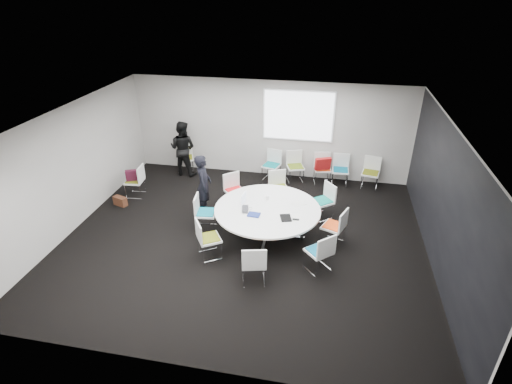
% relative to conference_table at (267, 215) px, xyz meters
% --- Properties ---
extents(room_shell, '(8.08, 7.08, 2.88)m').
position_rel_conference_table_xyz_m(room_shell, '(-0.40, -0.19, 0.85)').
color(room_shell, black).
rests_on(room_shell, ground).
extents(conference_table, '(2.35, 2.35, 0.73)m').
position_rel_conference_table_xyz_m(conference_table, '(0.00, 0.00, 0.00)').
color(conference_table, silver).
rests_on(conference_table, ground).
extents(projection_screen, '(1.90, 0.03, 1.35)m').
position_rel_conference_table_xyz_m(projection_screen, '(0.30, 3.27, 1.30)').
color(projection_screen, white).
rests_on(projection_screen, room_shell).
extents(chair_ring_a, '(0.59, 0.59, 0.88)m').
position_rel_conference_table_xyz_m(chair_ring_a, '(1.48, -0.02, -0.28)').
color(chair_ring_a, silver).
rests_on(chair_ring_a, ground).
extents(chair_ring_b, '(0.64, 0.64, 0.88)m').
position_rel_conference_table_xyz_m(chair_ring_b, '(1.19, 1.07, -0.28)').
color(chair_ring_b, silver).
rests_on(chair_ring_b, ground).
extents(chair_ring_c, '(0.60, 0.60, 0.88)m').
position_rel_conference_table_xyz_m(chair_ring_c, '(0.04, 1.54, -0.28)').
color(chair_ring_c, silver).
rests_on(chair_ring_c, ground).
extents(chair_ring_d, '(0.64, 0.64, 0.88)m').
position_rel_conference_table_xyz_m(chair_ring_d, '(-1.03, 1.18, -0.28)').
color(chair_ring_d, silver).
rests_on(chair_ring_d, ground).
extents(chair_ring_e, '(0.50, 0.51, 0.88)m').
position_rel_conference_table_xyz_m(chair_ring_e, '(-1.45, -0.00, -0.28)').
color(chair_ring_e, silver).
rests_on(chair_ring_e, ground).
extents(chair_ring_f, '(0.63, 0.63, 0.88)m').
position_rel_conference_table_xyz_m(chair_ring_f, '(-1.07, -0.98, -0.28)').
color(chair_ring_f, silver).
rests_on(chair_ring_f, ground).
extents(chair_ring_g, '(0.55, 0.54, 0.88)m').
position_rel_conference_table_xyz_m(chair_ring_g, '(0.01, -1.59, -0.28)').
color(chair_ring_g, silver).
rests_on(chair_ring_g, ground).
extents(chair_ring_h, '(0.64, 0.64, 0.88)m').
position_rel_conference_table_xyz_m(chair_ring_h, '(1.21, -0.99, -0.28)').
color(chair_ring_h, silver).
rests_on(chair_ring_h, ground).
extents(chair_back_a, '(0.56, 0.55, 0.88)m').
position_rel_conference_table_xyz_m(chair_back_a, '(-0.37, 2.92, -0.28)').
color(chair_back_a, silver).
rests_on(chair_back_a, ground).
extents(chair_back_b, '(0.58, 0.57, 0.88)m').
position_rel_conference_table_xyz_m(chair_back_b, '(0.32, 2.96, -0.28)').
color(chair_back_b, silver).
rests_on(chair_back_b, ground).
extents(chair_back_c, '(0.53, 0.52, 0.88)m').
position_rel_conference_table_xyz_m(chair_back_c, '(1.09, 2.97, -0.28)').
color(chair_back_c, silver).
rests_on(chair_back_c, ground).
extents(chair_back_d, '(0.47, 0.46, 0.88)m').
position_rel_conference_table_xyz_m(chair_back_d, '(1.60, 2.97, -0.28)').
color(chair_back_d, silver).
rests_on(chair_back_d, ground).
extents(chair_back_e, '(0.54, 0.53, 0.88)m').
position_rel_conference_table_xyz_m(chair_back_e, '(2.42, 2.94, -0.28)').
color(chair_back_e, silver).
rests_on(chair_back_e, ground).
extents(chair_spare_left, '(0.49, 0.50, 0.88)m').
position_rel_conference_table_xyz_m(chair_spare_left, '(-3.79, 1.23, -0.28)').
color(chair_spare_left, silver).
rests_on(chair_spare_left, ground).
extents(chair_person_back, '(0.59, 0.59, 0.88)m').
position_rel_conference_table_xyz_m(chair_person_back, '(-3.00, 2.97, -0.28)').
color(chair_person_back, silver).
rests_on(chair_person_back, ground).
extents(person_main, '(0.50, 0.65, 1.57)m').
position_rel_conference_table_xyz_m(person_main, '(-1.69, 0.70, 0.23)').
color(person_main, black).
rests_on(person_main, ground).
extents(person_back, '(0.87, 0.71, 1.64)m').
position_rel_conference_table_xyz_m(person_back, '(-3.00, 2.81, 0.27)').
color(person_back, black).
rests_on(person_back, ground).
extents(laptop, '(0.28, 0.38, 0.03)m').
position_rel_conference_table_xyz_m(laptop, '(-0.42, -0.14, 0.19)').
color(laptop, '#333338').
rests_on(laptop, conference_table).
extents(laptop_lid, '(0.05, 0.30, 0.22)m').
position_rel_conference_table_xyz_m(laptop_lid, '(-0.56, 0.14, 0.31)').
color(laptop_lid, silver).
rests_on(laptop_lid, conference_table).
extents(notebook_black, '(0.30, 0.35, 0.02)m').
position_rel_conference_table_xyz_m(notebook_black, '(0.45, -0.34, 0.19)').
color(notebook_black, black).
rests_on(notebook_black, conference_table).
extents(tablet_folio, '(0.27, 0.22, 0.03)m').
position_rel_conference_table_xyz_m(tablet_folio, '(-0.24, -0.34, 0.19)').
color(tablet_folio, navy).
rests_on(tablet_folio, conference_table).
extents(papers_right, '(0.37, 0.35, 0.00)m').
position_rel_conference_table_xyz_m(papers_right, '(0.65, 0.34, 0.18)').
color(papers_right, silver).
rests_on(papers_right, conference_table).
extents(papers_front, '(0.32, 0.23, 0.00)m').
position_rel_conference_table_xyz_m(papers_front, '(0.62, -0.22, 0.18)').
color(papers_front, white).
rests_on(papers_front, conference_table).
extents(cup, '(0.08, 0.08, 0.09)m').
position_rel_conference_table_xyz_m(cup, '(-0.08, 0.41, 0.22)').
color(cup, white).
rests_on(cup, conference_table).
extents(phone, '(0.14, 0.07, 0.01)m').
position_rel_conference_table_xyz_m(phone, '(0.67, -0.35, 0.18)').
color(phone, black).
rests_on(phone, conference_table).
extents(maroon_bag, '(0.42, 0.30, 0.28)m').
position_rel_conference_table_xyz_m(maroon_bag, '(-3.81, 1.23, 0.07)').
color(maroon_bag, '#3F1122').
rests_on(maroon_bag, chair_spare_left).
extents(brown_bag, '(0.39, 0.27, 0.24)m').
position_rel_conference_table_xyz_m(brown_bag, '(-3.98, 0.66, -0.43)').
color(brown_bag, '#472516').
rests_on(brown_bag, ground).
extents(red_jacket, '(0.47, 0.32, 0.36)m').
position_rel_conference_table_xyz_m(red_jacket, '(1.09, 2.75, 0.15)').
color(red_jacket, '#AA1416').
rests_on(red_jacket, chair_back_c).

